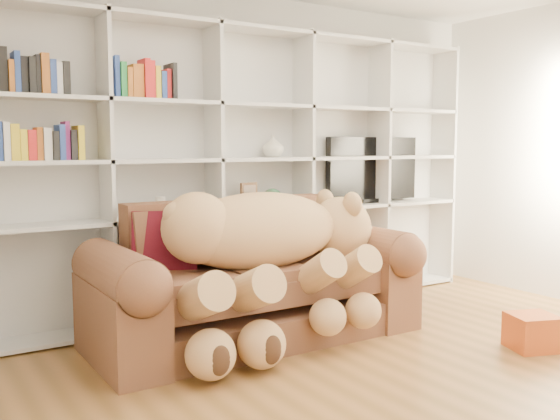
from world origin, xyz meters
TOP-DOWN VIEW (x-y plane):
  - floor at (0.00, 0.00)m, footprint 5.00×5.00m
  - wall_back at (0.00, 2.50)m, footprint 5.00×0.02m
  - bookshelf at (-0.24, 2.36)m, footprint 4.43×0.35m
  - sofa at (-0.46, 1.64)m, footprint 2.39×1.03m
  - teddy_bear at (-0.45, 1.44)m, footprint 1.87×1.00m
  - throw_pillow at (-1.07, 1.81)m, footprint 0.51×0.41m
  - gift_box at (1.05, 0.36)m, footprint 0.39×0.37m
  - tv at (1.29, 2.35)m, footprint 1.06×0.18m
  - picture_frame at (-0.11, 2.30)m, footprint 0.18×0.07m
  - green_vase at (0.12, 2.30)m, footprint 0.18×0.18m
  - figurine_tall at (-0.90, 2.30)m, footprint 0.10×0.10m
  - figurine_short at (-0.78, 2.30)m, footprint 0.08×0.08m
  - snow_globe at (-0.70, 2.30)m, footprint 0.09×0.09m
  - shelf_vase at (0.13, 2.30)m, footprint 0.19×0.19m

SIDE VIEW (x-z plane):
  - floor at x=0.00m, z-range 0.00..0.00m
  - gift_box at x=1.05m, z-range 0.00..0.24m
  - sofa at x=-0.46m, z-range -0.12..0.88m
  - teddy_bear at x=-0.45m, z-range 0.17..1.25m
  - throw_pillow at x=-1.07m, z-range 0.50..0.97m
  - snow_globe at x=-0.70m, z-range 0.87..0.96m
  - figurine_short at x=-0.78m, z-range 0.86..0.98m
  - figurine_tall at x=-0.90m, z-range 0.86..1.02m
  - green_vase at x=0.12m, z-range 0.86..1.05m
  - picture_frame at x=-0.11m, z-range 0.88..1.10m
  - tv at x=1.29m, z-range 0.86..1.49m
  - bookshelf at x=-0.24m, z-range 0.11..2.51m
  - wall_back at x=0.00m, z-range 0.00..2.70m
  - shelf_vase at x=0.13m, z-range 1.31..1.51m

